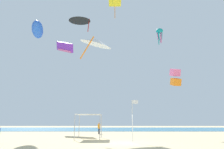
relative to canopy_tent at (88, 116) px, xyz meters
name	(u,v)px	position (x,y,z in m)	size (l,w,h in m)	color
ground	(124,144)	(3.64, -4.19, -2.53)	(110.00, 110.00, 0.10)	#D1BA8C
ocean_strip	(116,129)	(3.64, 25.01, -2.46)	(110.00, 20.27, 0.03)	teal
canopy_tent	(88,116)	(0.00, 0.00, 0.00)	(2.67, 3.11, 2.63)	#B2B2B7
person_leftmost	(98,127)	(0.65, 7.95, -1.49)	(0.40, 0.44, 1.68)	black
banner_flag	(132,116)	(4.56, -3.12, -0.14)	(0.61, 0.06, 3.90)	silver
kite_delta_black	(79,19)	(-2.65, 7.07, 15.38)	(3.76, 3.80, 2.88)	black
kite_parafoil_purple	(64,47)	(-7.91, 19.63, 15.23)	(4.61, 5.17, 3.98)	purple
kite_inflatable_blue	(37,30)	(-9.41, 7.37, 13.68)	(3.71, 6.26, 2.37)	blue
kite_box_pink	(175,77)	(10.71, 2.64, 4.91)	(1.26, 1.43, 2.40)	pink
kite_diamond_yellow	(114,4)	(3.05, 9.42, 19.55)	(2.16, 2.16, 2.95)	yellow
kite_octopus_teal	(159,32)	(14.04, 23.04, 20.39)	(1.79, 1.79, 3.92)	teal
kite_delta_white	(96,42)	(0.41, 3.24, 9.97)	(6.06, 6.05, 3.77)	white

